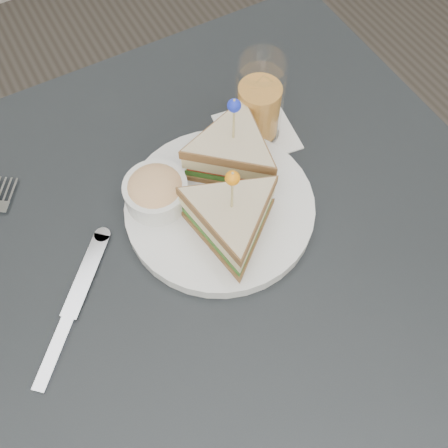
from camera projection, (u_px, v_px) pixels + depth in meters
ground_plane at (223, 379)px, 1.30m from camera, size 3.50×3.50×0.00m
table at (221, 276)px, 0.71m from camera, size 0.80×0.80×0.75m
plate_meal at (222, 190)px, 0.64m from camera, size 0.29×0.29×0.15m
cutlery_knife at (71, 311)px, 0.60m from camera, size 0.16×0.17×0.01m
drink_set at (259, 104)px, 0.69m from camera, size 0.12×0.12×0.13m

